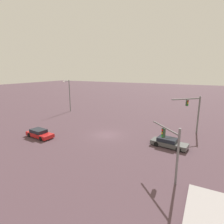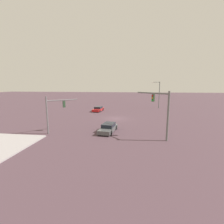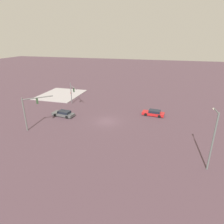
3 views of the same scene
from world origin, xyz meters
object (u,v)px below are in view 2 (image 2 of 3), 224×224
sedan_car_waiting_far (98,109)px  traffic_signal_near_corner (55,109)px  streetlamp_curved_arm (158,93)px  traffic_signal_opposite_side (161,107)px  sedan_car_approaching (108,128)px

sedan_car_waiting_far → traffic_signal_near_corner: bearing=0.2°
streetlamp_curved_arm → sedan_car_waiting_far: streetlamp_curved_arm is taller
sedan_car_waiting_far → traffic_signal_opposite_side: bearing=37.1°
streetlamp_curved_arm → sedan_car_approaching: bearing=64.6°
traffic_signal_near_corner → sedan_car_waiting_far: size_ratio=1.11×
traffic_signal_near_corner → sedan_car_waiting_far: 20.02m
sedan_car_waiting_far → streetlamp_curved_arm: bearing=121.5°
sedan_car_approaching → traffic_signal_opposite_side: bearing=79.7°
streetlamp_curved_arm → sedan_car_approaching: size_ratio=1.55×
streetlamp_curved_arm → sedan_car_waiting_far: (7.79, -16.13, -3.88)m
traffic_signal_opposite_side → sedan_car_approaching: (-2.25, -7.02, -3.50)m
sedan_car_approaching → sedan_car_waiting_far: size_ratio=1.04×
traffic_signal_opposite_side → sedan_car_approaching: size_ratio=1.23×
traffic_signal_near_corner → traffic_signal_opposite_side: 14.45m
streetlamp_curved_arm → sedan_car_waiting_far: size_ratio=1.61×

